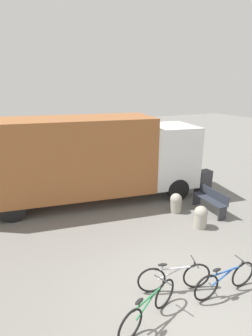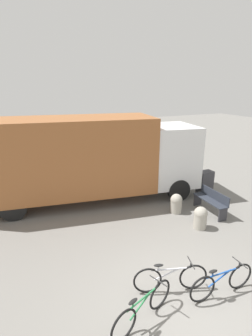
{
  "view_description": "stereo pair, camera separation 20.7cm",
  "coord_description": "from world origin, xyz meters",
  "px_view_note": "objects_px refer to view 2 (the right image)",
  "views": [
    {
      "loc": [
        -3.24,
        -3.43,
        4.5
      ],
      "look_at": [
        0.6,
        4.3,
        1.76
      ],
      "focal_mm": 28.0,
      "sensor_mm": 36.0,
      "label": 1
    },
    {
      "loc": [
        -3.05,
        -3.52,
        4.5
      ],
      "look_at": [
        0.6,
        4.3,
        1.76
      ],
      "focal_mm": 28.0,
      "sensor_mm": 36.0,
      "label": 2
    }
  ],
  "objects_px": {
    "bicycle_far": "(222,282)",
    "utility_box": "(205,183)",
    "park_bench": "(211,200)",
    "delivery_truck": "(86,157)",
    "bollard_far_bench": "(176,203)",
    "bicycle_near": "(143,308)",
    "bollard_near_bench": "(200,217)",
    "bicycle_middle": "(170,278)"
  },
  "relations": [
    {
      "from": "bollard_near_bench",
      "to": "bollard_far_bench",
      "type": "bearing_deg",
      "value": 92.43
    },
    {
      "from": "delivery_truck",
      "to": "bicycle_middle",
      "type": "xyz_separation_m",
      "value": [
        0.22,
        -5.61,
        -1.49
      ]
    },
    {
      "from": "delivery_truck",
      "to": "bollard_far_bench",
      "type": "height_order",
      "value": "delivery_truck"
    },
    {
      "from": "park_bench",
      "to": "bollard_far_bench",
      "type": "height_order",
      "value": "park_bench"
    },
    {
      "from": "park_bench",
      "to": "utility_box",
      "type": "bearing_deg",
      "value": -30.48
    },
    {
      "from": "park_bench",
      "to": "delivery_truck",
      "type": "bearing_deg",
      "value": 54.56
    },
    {
      "from": "bicycle_far",
      "to": "utility_box",
      "type": "height_order",
      "value": "utility_box"
    },
    {
      "from": "bollard_far_bench",
      "to": "bollard_near_bench",
      "type": "bearing_deg",
      "value": -87.57
    },
    {
      "from": "bicycle_middle",
      "to": "bollard_near_bench",
      "type": "height_order",
      "value": "bollard_near_bench"
    },
    {
      "from": "delivery_truck",
      "to": "utility_box",
      "type": "height_order",
      "value": "delivery_truck"
    },
    {
      "from": "bollard_far_bench",
      "to": "utility_box",
      "type": "relative_size",
      "value": 0.7
    },
    {
      "from": "bollard_far_bench",
      "to": "utility_box",
      "type": "xyz_separation_m",
      "value": [
        2.11,
        0.9,
        0.14
      ]
    },
    {
      "from": "utility_box",
      "to": "bollard_far_bench",
      "type": "bearing_deg",
      "value": -156.97
    },
    {
      "from": "park_bench",
      "to": "utility_box",
      "type": "distance_m",
      "value": 1.74
    },
    {
      "from": "bicycle_near",
      "to": "bicycle_middle",
      "type": "bearing_deg",
      "value": 6.59
    },
    {
      "from": "bollard_far_bench",
      "to": "utility_box",
      "type": "height_order",
      "value": "utility_box"
    },
    {
      "from": "bollard_near_bench",
      "to": "bollard_far_bench",
      "type": "relative_size",
      "value": 1.05
    },
    {
      "from": "bollard_near_bench",
      "to": "bollard_far_bench",
      "type": "height_order",
      "value": "bollard_near_bench"
    },
    {
      "from": "park_bench",
      "to": "bollard_near_bench",
      "type": "height_order",
      "value": "park_bench"
    },
    {
      "from": "bicycle_near",
      "to": "bicycle_far",
      "type": "distance_m",
      "value": 1.93
    },
    {
      "from": "bollard_near_bench",
      "to": "utility_box",
      "type": "distance_m",
      "value": 2.99
    },
    {
      "from": "park_bench",
      "to": "bicycle_middle",
      "type": "distance_m",
      "value": 4.43
    },
    {
      "from": "bicycle_near",
      "to": "bollard_near_bench",
      "type": "xyz_separation_m",
      "value": [
        3.43,
        2.38,
        0.04
      ]
    },
    {
      "from": "bollard_far_bench",
      "to": "delivery_truck",
      "type": "bearing_deg",
      "value": 137.14
    },
    {
      "from": "bicycle_middle",
      "to": "utility_box",
      "type": "bearing_deg",
      "value": 60.57
    },
    {
      "from": "park_bench",
      "to": "bicycle_far",
      "type": "distance_m",
      "value": 4.13
    },
    {
      "from": "bicycle_middle",
      "to": "bollard_near_bench",
      "type": "distance_m",
      "value": 3.11
    },
    {
      "from": "bollard_near_bench",
      "to": "bollard_far_bench",
      "type": "distance_m",
      "value": 1.27
    },
    {
      "from": "park_bench",
      "to": "bicycle_far",
      "type": "height_order",
      "value": "park_bench"
    },
    {
      "from": "bicycle_near",
      "to": "park_bench",
      "type": "bearing_deg",
      "value": 14.53
    },
    {
      "from": "bicycle_far",
      "to": "utility_box",
      "type": "distance_m",
      "value": 5.86
    },
    {
      "from": "delivery_truck",
      "to": "bollard_near_bench",
      "type": "bearing_deg",
      "value": -44.1
    },
    {
      "from": "bicycle_far",
      "to": "utility_box",
      "type": "relative_size",
      "value": 1.66
    },
    {
      "from": "bicycle_near",
      "to": "bicycle_far",
      "type": "relative_size",
      "value": 0.95
    },
    {
      "from": "park_bench",
      "to": "bicycle_near",
      "type": "bearing_deg",
      "value": 127.23
    },
    {
      "from": "bicycle_near",
      "to": "bicycle_middle",
      "type": "height_order",
      "value": "same"
    },
    {
      "from": "bollard_near_bench",
      "to": "bicycle_far",
      "type": "bearing_deg",
      "value": -121.11
    },
    {
      "from": "park_bench",
      "to": "utility_box",
      "type": "xyz_separation_m",
      "value": [
        0.96,
        1.45,
        0.04
      ]
    },
    {
      "from": "park_bench",
      "to": "bollard_near_bench",
      "type": "distance_m",
      "value": 1.32
    },
    {
      "from": "bicycle_near",
      "to": "bollard_near_bench",
      "type": "distance_m",
      "value": 4.18
    },
    {
      "from": "bollard_far_bench",
      "to": "bicycle_far",
      "type": "bearing_deg",
      "value": -111.08
    },
    {
      "from": "delivery_truck",
      "to": "bicycle_middle",
      "type": "height_order",
      "value": "delivery_truck"
    }
  ]
}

